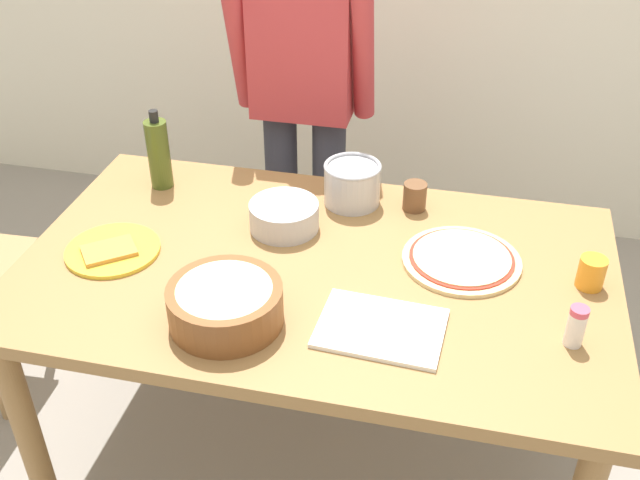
# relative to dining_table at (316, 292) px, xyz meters

# --- Properties ---
(ground) EXTENTS (8.00, 8.00, 0.00)m
(ground) POSITION_rel_dining_table_xyz_m (0.00, 0.00, -0.67)
(ground) COLOR gray
(dining_table) EXTENTS (1.60, 0.96, 0.76)m
(dining_table) POSITION_rel_dining_table_xyz_m (0.00, 0.00, 0.00)
(dining_table) COLOR olive
(dining_table) RESTS_ON ground
(person_cook) EXTENTS (0.49, 0.25, 1.62)m
(person_cook) POSITION_rel_dining_table_xyz_m (-0.22, 0.76, 0.27)
(person_cook) COLOR #2D2D38
(person_cook) RESTS_ON ground
(pizza_raw_on_board) EXTENTS (0.32, 0.32, 0.02)m
(pizza_raw_on_board) POSITION_rel_dining_table_xyz_m (0.38, 0.10, 0.10)
(pizza_raw_on_board) COLOR beige
(pizza_raw_on_board) RESTS_ON dining_table
(plate_with_slice) EXTENTS (0.26, 0.26, 0.02)m
(plate_with_slice) POSITION_rel_dining_table_xyz_m (-0.56, -0.07, 0.10)
(plate_with_slice) COLOR gold
(plate_with_slice) RESTS_ON dining_table
(popcorn_bowl) EXTENTS (0.28, 0.28, 0.11)m
(popcorn_bowl) POSITION_rel_dining_table_xyz_m (-0.16, -0.27, 0.15)
(popcorn_bowl) COLOR brown
(popcorn_bowl) RESTS_ON dining_table
(mixing_bowl_steel) EXTENTS (0.20, 0.20, 0.08)m
(mixing_bowl_steel) POSITION_rel_dining_table_xyz_m (-0.13, 0.16, 0.13)
(mixing_bowl_steel) COLOR #B7B7BC
(mixing_bowl_steel) RESTS_ON dining_table
(olive_oil_bottle) EXTENTS (0.07, 0.07, 0.26)m
(olive_oil_bottle) POSITION_rel_dining_table_xyz_m (-0.57, 0.31, 0.20)
(olive_oil_bottle) COLOR #47561E
(olive_oil_bottle) RESTS_ON dining_table
(steel_pot) EXTENTS (0.17, 0.17, 0.13)m
(steel_pot) POSITION_rel_dining_table_xyz_m (0.03, 0.35, 0.16)
(steel_pot) COLOR #B7B7BC
(steel_pot) RESTS_ON dining_table
(cup_orange) EXTENTS (0.07, 0.07, 0.08)m
(cup_orange) POSITION_rel_dining_table_xyz_m (0.71, 0.07, 0.13)
(cup_orange) COLOR orange
(cup_orange) RESTS_ON dining_table
(cup_small_brown) EXTENTS (0.07, 0.07, 0.08)m
(cup_small_brown) POSITION_rel_dining_table_xyz_m (0.22, 0.35, 0.13)
(cup_small_brown) COLOR brown
(cup_small_brown) RESTS_ON dining_table
(salt_shaker) EXTENTS (0.04, 0.04, 0.11)m
(salt_shaker) POSITION_rel_dining_table_xyz_m (0.66, -0.17, 0.14)
(salt_shaker) COLOR white
(salt_shaker) RESTS_ON dining_table
(cutting_board_white) EXTENTS (0.31, 0.24, 0.01)m
(cutting_board_white) POSITION_rel_dining_table_xyz_m (0.21, -0.22, 0.10)
(cutting_board_white) COLOR white
(cutting_board_white) RESTS_ON dining_table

